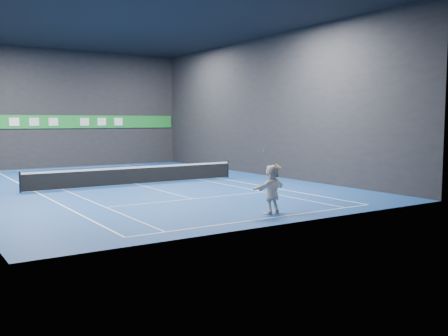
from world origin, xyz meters
TOP-DOWN VIEW (x-y plane):
  - ground at (0.00, 0.00)m, footprint 26.00×26.00m
  - ceiling at (0.00, 0.00)m, footprint 26.00×26.00m
  - wall_back at (0.00, 13.00)m, footprint 18.00×0.10m
  - wall_front at (0.00, -13.00)m, footprint 18.00×0.10m
  - wall_right at (9.00, 0.00)m, footprint 0.10×26.00m
  - baseline_near at (0.00, -11.89)m, footprint 10.98×0.08m
  - baseline_far at (0.00, 11.89)m, footprint 10.98×0.08m
  - sideline_doubles_left at (-5.49, 0.00)m, footprint 0.08×23.78m
  - sideline_doubles_right at (5.49, 0.00)m, footprint 0.08×23.78m
  - sideline_singles_left at (-4.11, 0.00)m, footprint 0.06×23.78m
  - sideline_singles_right at (4.11, 0.00)m, footprint 0.06×23.78m
  - service_line_near at (0.00, -6.40)m, footprint 8.23×0.06m
  - service_line_far at (0.00, 6.40)m, footprint 8.23×0.06m
  - center_service_line at (0.00, 0.00)m, footprint 0.06×12.80m
  - player at (0.77, -11.21)m, footprint 1.84×0.97m
  - tennis_ball at (0.44, -11.17)m, footprint 0.07×0.07m
  - tennis_net at (0.00, 0.00)m, footprint 12.50×0.10m
  - sponsor_banner at (0.00, 12.93)m, footprint 17.64×0.11m
  - tennis_racket at (1.08, -11.17)m, footprint 0.43×0.37m

SIDE VIEW (x-z plane):
  - ground at x=0.00m, z-range 0.00..0.00m
  - baseline_near at x=0.00m, z-range 0.00..0.01m
  - baseline_far at x=0.00m, z-range 0.00..0.01m
  - sideline_doubles_left at x=-5.49m, z-range 0.00..0.01m
  - sideline_doubles_right at x=5.49m, z-range 0.00..0.01m
  - sideline_singles_left at x=-4.11m, z-range 0.00..0.01m
  - sideline_singles_right at x=4.11m, z-range 0.00..0.01m
  - service_line_near at x=0.00m, z-range 0.00..0.01m
  - service_line_far at x=0.00m, z-range 0.00..0.01m
  - center_service_line at x=0.00m, z-range 0.00..0.01m
  - tennis_net at x=0.00m, z-range 0.00..1.07m
  - player at x=0.77m, z-range 0.00..1.89m
  - tennis_racket at x=1.08m, z-range 1.36..2.07m
  - tennis_ball at x=0.44m, z-range 2.39..2.46m
  - sponsor_banner at x=0.00m, z-range 3.00..4.00m
  - wall_back at x=0.00m, z-range 0.00..9.00m
  - wall_front at x=0.00m, z-range 0.00..9.00m
  - wall_right at x=9.00m, z-range 0.00..9.00m
  - ceiling at x=0.00m, z-range 9.00..9.00m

